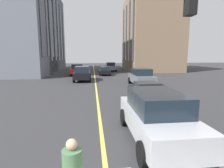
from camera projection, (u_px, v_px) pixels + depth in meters
lane_centre_line at (95, 82)px, 21.44m from camera, size 80.00×0.16×0.01m
car_black_parked_b at (146, 92)px, 12.37m from camera, size 3.90×1.89×1.40m
car_black_parked_a at (105, 71)px, 29.68m from camera, size 3.90×1.89×1.40m
car_grey_mid at (141, 77)px, 18.99m from camera, size 4.70×2.14×1.88m
car_red_far at (78, 69)px, 29.65m from camera, size 4.70×2.14×1.88m
car_grey_trailing at (110, 67)px, 37.47m from camera, size 4.70×2.14×1.88m
car_silver_near at (156, 115)px, 6.62m from camera, size 4.70×2.14×1.88m
car_black_oncoming at (82, 73)px, 22.78m from camera, size 4.70×2.14×1.88m
building_left_near at (20, 9)px, 28.77m from camera, size 13.39×9.12×21.79m
building_right_near at (150, 34)px, 38.83m from camera, size 14.14×10.23×15.91m
building_left_far at (26, 32)px, 36.52m from camera, size 17.92×13.09×16.36m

